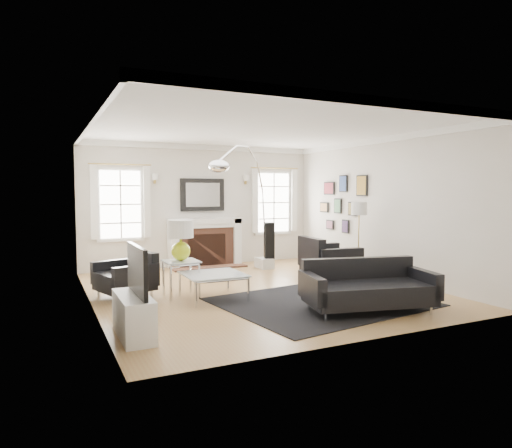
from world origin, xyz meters
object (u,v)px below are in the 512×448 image
fireplace (205,243)px  coffee_table (213,275)px  sofa (367,288)px  armchair_right (327,260)px  arc_floor_lamp (244,203)px  gourd_lamp (181,237)px  armchair_left (128,276)px

fireplace → coffee_table: bearing=-106.9°
sofa → armchair_right: (0.82, 2.23, 0.06)m
armchair_right → arc_floor_lamp: size_ratio=0.40×
armchair_right → arc_floor_lamp: arc_floor_lamp is taller
gourd_lamp → arc_floor_lamp: 2.14m
sofa → gourd_lamp: size_ratio=3.01×
arc_floor_lamp → coffee_table: bearing=-127.9°
sofa → arc_floor_lamp: bearing=98.7°
fireplace → coffee_table: (-0.94, -3.10, -0.16)m
sofa → armchair_right: 2.37m
gourd_lamp → coffee_table: bearing=-41.7°
armchair_left → gourd_lamp: 1.08m
gourd_lamp → arc_floor_lamp: size_ratio=0.24×
fireplace → armchair_right: 3.00m
fireplace → armchair_right: fireplace is taller
armchair_left → armchair_right: 3.78m
sofa → arc_floor_lamp: (-0.50, 3.25, 1.16)m
arc_floor_lamp → sofa: bearing=-81.3°
gourd_lamp → armchair_right: bearing=4.2°
fireplace → armchair_right: size_ratio=1.54×
armchair_left → arc_floor_lamp: (2.46, 0.86, 1.15)m
coffee_table → arc_floor_lamp: (1.26, 1.61, 1.10)m
gourd_lamp → arc_floor_lamp: (1.68, 1.24, 0.51)m
fireplace → gourd_lamp: gourd_lamp is taller
fireplace → arc_floor_lamp: 1.79m
sofa → armchair_left: size_ratio=1.84×
coffee_table → sofa: bearing=-42.9°
armchair_left → gourd_lamp: size_ratio=1.63×
fireplace → armchair_left: (-2.14, -2.35, -0.21)m
arc_floor_lamp → armchair_right: bearing=-37.7°
fireplace → gourd_lamp: size_ratio=2.56×
fireplace → armchair_left: 3.18m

